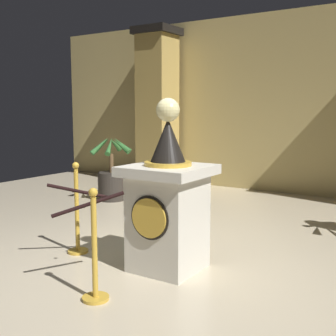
{
  "coord_description": "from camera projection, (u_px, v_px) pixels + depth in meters",
  "views": [
    {
      "loc": [
        2.79,
        -3.65,
        1.66
      ],
      "look_at": [
        0.4,
        0.04,
        1.07
      ],
      "focal_mm": 46.27,
      "sensor_mm": 36.0,
      "label": 1
    }
  ],
  "objects": [
    {
      "name": "ground_plane",
      "position": [
        136.0,
        262.0,
        4.76
      ],
      "size": [
        11.61,
        11.61,
        0.0
      ],
      "primitive_type": "plane",
      "color": "beige"
    },
    {
      "name": "back_wall",
      "position": [
        285.0,
        103.0,
        8.62
      ],
      "size": [
        11.61,
        0.16,
        3.59
      ],
      "primitive_type": "cube",
      "color": "tan",
      "rests_on": "ground_plane"
    },
    {
      "name": "pedestal_clock",
      "position": [
        168.0,
        205.0,
        4.48
      ],
      "size": [
        0.82,
        0.82,
        1.78
      ],
      "color": "silver",
      "rests_on": "ground_plane"
    },
    {
      "name": "stanchion_near",
      "position": [
        77.0,
        221.0,
        5.04
      ],
      "size": [
        0.24,
        0.24,
        1.07
      ],
      "color": "gold",
      "rests_on": "ground_plane"
    },
    {
      "name": "stanchion_far",
      "position": [
        95.0,
        262.0,
        3.77
      ],
      "size": [
        0.24,
        0.24,
        1.0
      ],
      "color": "gold",
      "rests_on": "ground_plane"
    },
    {
      "name": "velvet_rope",
      "position": [
        84.0,
        198.0,
        4.35
      ],
      "size": [
        0.98,
        0.98,
        0.22
      ],
      "color": "black"
    },
    {
      "name": "column_left",
      "position": [
        157.0,
        108.0,
        9.62
      ],
      "size": [
        0.85,
        0.85,
        3.44
      ],
      "color": "black",
      "rests_on": "ground_plane"
    },
    {
      "name": "potted_palm_left",
      "position": [
        112.0,
        179.0,
        8.02
      ],
      "size": [
        0.83,
        0.77,
        1.22
      ],
      "color": "#2D2823",
      "rests_on": "ground_plane"
    }
  ]
}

